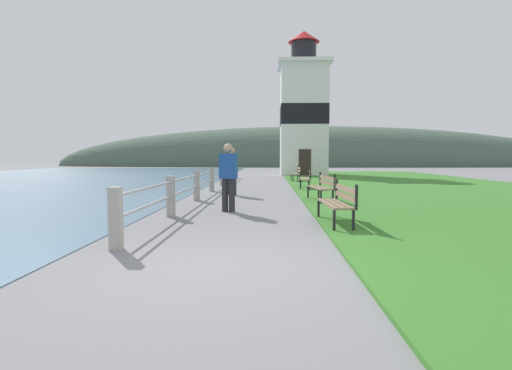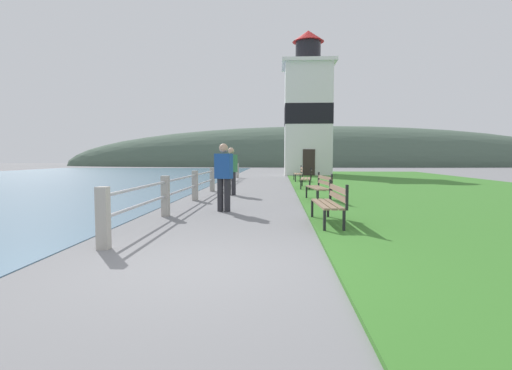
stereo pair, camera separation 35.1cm
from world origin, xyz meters
The scene contains 11 objects.
ground_plane centered at (0.00, 0.00, 0.00)m, with size 160.00×160.00×0.00m, color slate.
grass_verge centered at (7.80, 13.01, 0.03)m, with size 12.00×39.04×0.06m.
seawall_railing centered at (-1.70, 11.56, 0.57)m, with size 0.18×21.30×1.00m.
park_bench_near centered at (2.19, 3.34, 0.54)m, with size 0.56×1.79×0.94m.
park_bench_midway centered at (2.43, 7.72, 0.54)m, with size 0.70×1.77×0.94m.
park_bench_far centered at (2.41, 12.93, 0.54)m, with size 0.65×2.03×0.94m.
park_bench_by_lighthouse centered at (2.32, 17.94, 0.54)m, with size 0.49×1.65×0.94m.
lighthouse centered at (3.36, 26.39, 4.85)m, with size 4.04×4.04×11.11m.
person_strolling centered at (-0.71, 9.99, 0.98)m, with size 0.48×0.33×1.81m.
person_by_railing centered at (-0.37, 5.41, 0.98)m, with size 0.49×0.36×1.81m.
distant_hillside centered at (8.00, 56.03, 0.00)m, with size 80.00×16.00×12.00m.
Camera 1 is at (0.71, -5.14, 1.48)m, focal length 28.00 mm.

